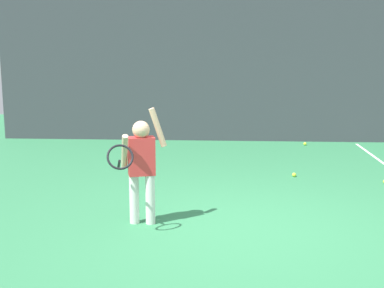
% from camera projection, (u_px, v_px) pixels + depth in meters
% --- Properties ---
extents(ground_plane, '(20.00, 20.00, 0.00)m').
position_uv_depth(ground_plane, '(237.00, 230.00, 5.83)').
color(ground_plane, '#2D7247').
extents(back_fence_windscreen, '(10.21, 0.08, 3.61)m').
position_uv_depth(back_fence_windscreen, '(232.00, 58.00, 11.16)').
color(back_fence_windscreen, '#383D42').
rests_on(back_fence_windscreen, ground).
extents(fence_post_0, '(0.09, 0.09, 3.76)m').
position_uv_depth(fence_post_0, '(8.00, 54.00, 11.50)').
color(fence_post_0, slate).
rests_on(fence_post_0, ground).
extents(fence_post_1, '(0.09, 0.09, 3.76)m').
position_uv_depth(fence_post_1, '(156.00, 54.00, 11.31)').
color(fence_post_1, slate).
rests_on(fence_post_1, ground).
extents(fence_post_2, '(0.09, 0.09, 3.76)m').
position_uv_depth(fence_post_2, '(309.00, 55.00, 11.11)').
color(fence_post_2, slate).
rests_on(fence_post_2, ground).
extents(tennis_player, '(0.60, 0.71, 1.35)m').
position_uv_depth(tennis_player, '(141.00, 163.00, 5.89)').
color(tennis_player, silver).
rests_on(tennis_player, ground).
extents(tennis_ball_1, '(0.07, 0.07, 0.07)m').
position_uv_depth(tennis_ball_1, '(305.00, 144.00, 10.91)').
color(tennis_ball_1, '#CCE033').
rests_on(tennis_ball_1, ground).
extents(tennis_ball_5, '(0.07, 0.07, 0.07)m').
position_uv_depth(tennis_ball_5, '(294.00, 175.00, 8.23)').
color(tennis_ball_5, '#CCE033').
rests_on(tennis_ball_5, ground).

